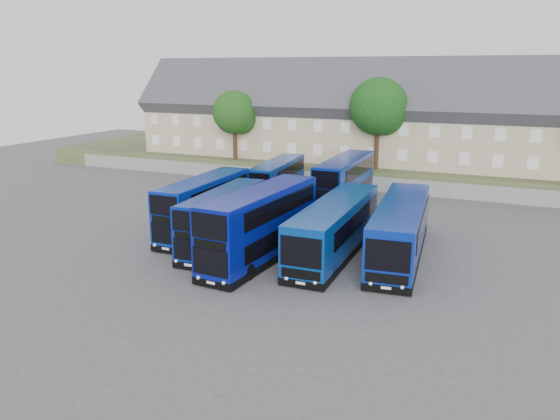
{
  "coord_description": "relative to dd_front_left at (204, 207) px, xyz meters",
  "views": [
    {
      "loc": [
        15.2,
        -28.81,
        11.92
      ],
      "look_at": [
        0.11,
        5.48,
        2.2
      ],
      "focal_mm": 35.0,
      "sensor_mm": 36.0,
      "label": 1
    }
  ],
  "objects": [
    {
      "name": "retaining_wall",
      "position": [
        5.62,
        19.39,
        -1.28
      ],
      "size": [
        70.0,
        0.4,
        1.5
      ],
      "primitive_type": "cube",
      "color": "slate",
      "rests_on": "ground"
    },
    {
      "name": "tree_west",
      "position": [
        -8.23,
        20.48,
        5.02
      ],
      "size": [
        4.8,
        4.8,
        7.65
      ],
      "color": "#382314",
      "rests_on": "earth_bank"
    },
    {
      "name": "dd_front_mid",
      "position": [
        2.91,
        -2.32,
        -0.12
      ],
      "size": [
        2.8,
        9.92,
        3.9
      ],
      "rotation": [
        0.0,
        0.0,
        0.06
      ],
      "color": "navy",
      "rests_on": "ground"
    },
    {
      "name": "terrace_row",
      "position": [
        8.62,
        25.39,
        4.57
      ],
      "size": [
        60.0,
        10.4,
        11.2
      ],
      "color": "tan",
      "rests_on": "earth_bank"
    },
    {
      "name": "earth_bank",
      "position": [
        5.62,
        29.39,
        -1.03
      ],
      "size": [
        80.0,
        20.0,
        2.0
      ],
      "primitive_type": "cube",
      "color": "#444929",
      "rests_on": "ground"
    },
    {
      "name": "dd_rear_right",
      "position": [
        7.15,
        11.6,
        0.12
      ],
      "size": [
        2.74,
        11.07,
        4.38
      ],
      "rotation": [
        0.0,
        0.0,
        0.02
      ],
      "color": "navy",
      "rests_on": "ground"
    },
    {
      "name": "dd_front_right",
      "position": [
        6.28,
        -3.44,
        0.19
      ],
      "size": [
        3.36,
        11.52,
        4.52
      ],
      "rotation": [
        0.0,
        0.0,
        -0.07
      ],
      "color": "#071183",
      "rests_on": "ground"
    },
    {
      "name": "coach_east_a",
      "position": [
        10.32,
        -0.68,
        -0.29
      ],
      "size": [
        3.04,
        13.02,
        3.54
      ],
      "rotation": [
        0.0,
        0.0,
        0.02
      ],
      "color": "navy",
      "rests_on": "ground"
    },
    {
      "name": "tree_mid",
      "position": [
        7.77,
        20.98,
        6.04
      ],
      "size": [
        5.76,
        5.76,
        9.18
      ],
      "color": "#382314",
      "rests_on": "earth_bank"
    },
    {
      "name": "ground",
      "position": [
        5.62,
        -4.61,
        -2.03
      ],
      "size": [
        120.0,
        120.0,
        0.0
      ],
      "primitive_type": "plane",
      "color": "#4B4A50",
      "rests_on": "ground"
    },
    {
      "name": "dd_front_left",
      "position": [
        0.0,
        0.0,
        0.0
      ],
      "size": [
        2.61,
        10.46,
        4.13
      ],
      "rotation": [
        0.0,
        0.0,
        0.02
      ],
      "color": "navy",
      "rests_on": "ground"
    },
    {
      "name": "dd_rear_left",
      "position": [
        1.28,
        10.39,
        -0.12
      ],
      "size": [
        3.18,
        9.97,
        3.9
      ],
      "rotation": [
        0.0,
        0.0,
        0.1
      ],
      "color": "navy",
      "rests_on": "ground"
    },
    {
      "name": "coach_east_b",
      "position": [
        14.34,
        0.61,
        -0.27
      ],
      "size": [
        4.05,
        13.34,
        3.59
      ],
      "rotation": [
        0.0,
        0.0,
        0.1
      ],
      "color": "#072291",
      "rests_on": "ground"
    }
  ]
}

